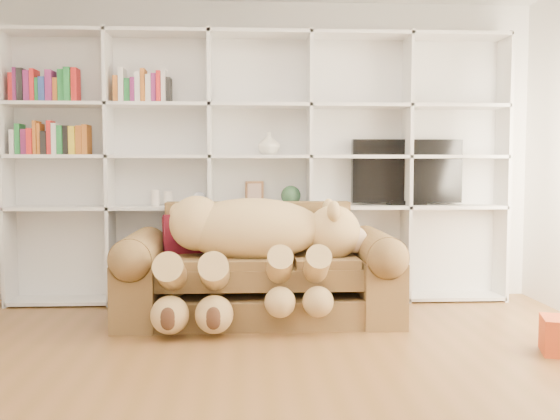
{
  "coord_description": "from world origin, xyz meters",
  "views": [
    {
      "loc": [
        -0.13,
        -3.24,
        1.21
      ],
      "look_at": [
        0.14,
        1.63,
        0.87
      ],
      "focal_mm": 40.0,
      "sensor_mm": 36.0,
      "label": 1
    }
  ],
  "objects": [
    {
      "name": "figurine_tall",
      "position": [
        -0.93,
        2.3,
        0.94
      ],
      "size": [
        0.09,
        0.09,
        0.14
      ],
      "primitive_type": "cylinder",
      "rotation": [
        0.0,
        0.0,
        0.26
      ],
      "color": "silver",
      "rests_on": "bookshelf"
    },
    {
      "name": "green_vase",
      "position": [
        0.27,
        2.3,
        0.95
      ],
      "size": [
        0.18,
        0.18,
        0.18
      ],
      "primitive_type": "sphere",
      "color": "#2A5133",
      "rests_on": "bookshelf"
    },
    {
      "name": "figurine_short",
      "position": [
        -0.81,
        2.3,
        0.93
      ],
      "size": [
        0.1,
        0.1,
        0.13
      ],
      "primitive_type": "cylinder",
      "rotation": [
        0.0,
        0.0,
        -0.39
      ],
      "color": "silver",
      "rests_on": "bookshelf"
    },
    {
      "name": "wall_back",
      "position": [
        0.0,
        2.5,
        1.35
      ],
      "size": [
        5.0,
        0.02,
        2.7
      ],
      "primitive_type": "cube",
      "color": "white",
      "rests_on": "floor"
    },
    {
      "name": "teddy_bear",
      "position": [
        -0.07,
        1.5,
        0.64
      ],
      "size": [
        1.64,
        0.9,
        0.95
      ],
      "rotation": [
        0.0,
        0.0,
        -0.03
      ],
      "color": "tan",
      "rests_on": "sofa"
    },
    {
      "name": "floor",
      "position": [
        0.0,
        0.0,
        0.0
      ],
      "size": [
        5.0,
        5.0,
        0.0
      ],
      "primitive_type": "plane",
      "color": "brown",
      "rests_on": "ground"
    },
    {
      "name": "shelf_vase",
      "position": [
        0.08,
        2.3,
        1.42
      ],
      "size": [
        0.25,
        0.25,
        0.2
      ],
      "primitive_type": "imported",
      "rotation": [
        0.0,
        0.0,
        0.4
      ],
      "color": "white",
      "rests_on": "bookshelf"
    },
    {
      "name": "tv",
      "position": [
        1.33,
        2.35,
        1.16
      ],
      "size": [
        1.0,
        0.18,
        0.59
      ],
      "color": "black",
      "rests_on": "bookshelf"
    },
    {
      "name": "picture_frame",
      "position": [
        -0.05,
        2.3,
        0.98
      ],
      "size": [
        0.17,
        0.06,
        0.21
      ],
      "primitive_type": "cube",
      "rotation": [
        0.0,
        0.0,
        0.22
      ],
      "color": "#53341C",
      "rests_on": "bookshelf"
    },
    {
      "name": "snow_globe",
      "position": [
        -0.54,
        2.3,
        0.93
      ],
      "size": [
        0.12,
        0.12,
        0.12
      ],
      "primitive_type": "sphere",
      "color": "silver",
      "rests_on": "bookshelf"
    },
    {
      "name": "bookshelf",
      "position": [
        -0.24,
        2.36,
        1.31
      ],
      "size": [
        4.43,
        0.35,
        2.4
      ],
      "color": "white",
      "rests_on": "floor"
    },
    {
      "name": "sofa",
      "position": [
        -0.02,
        1.68,
        0.35
      ],
      "size": [
        2.18,
        0.94,
        0.92
      ],
      "color": "brown",
      "rests_on": "floor"
    },
    {
      "name": "throw_pillow",
      "position": [
        -0.62,
        1.83,
        0.64
      ],
      "size": [
        0.39,
        0.28,
        0.37
      ],
      "primitive_type": "cube",
      "rotation": [
        -0.24,
        0.0,
        0.24
      ],
      "color": "#510D13",
      "rests_on": "sofa"
    },
    {
      "name": "wall_front",
      "position": [
        0.0,
        -2.5,
        1.35
      ],
      "size": [
        5.0,
        0.02,
        2.7
      ],
      "primitive_type": "cube",
      "color": "white",
      "rests_on": "floor"
    }
  ]
}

